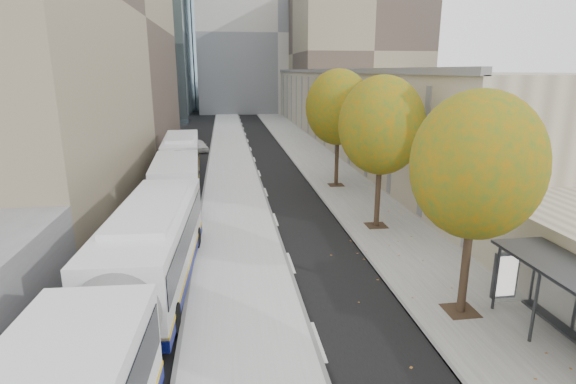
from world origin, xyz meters
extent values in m
cube|color=#BDBDBD|center=(-3.88, 35.00, 0.07)|extent=(4.25, 150.00, 0.15)
cube|color=gray|center=(4.12, 35.00, 0.04)|extent=(4.75, 150.00, 0.08)
cube|color=gray|center=(15.50, 64.00, 4.00)|extent=(18.00, 92.00, 8.00)
cube|color=#A7A399|center=(6.00, 96.00, 15.00)|extent=(30.00, 18.00, 30.00)
cube|color=#383A3F|center=(5.50, 11.00, 2.56)|extent=(1.90, 4.40, 0.10)
cylinder|color=#2E2317|center=(3.60, 13.00, 1.70)|extent=(0.28, 0.28, 3.24)
sphere|color=#275E1C|center=(3.60, 13.00, 5.26)|extent=(4.20, 4.20, 4.20)
cylinder|color=#2E2317|center=(3.60, 22.00, 1.77)|extent=(0.28, 0.28, 3.38)
sphere|color=#275E1C|center=(3.60, 22.00, 5.48)|extent=(4.40, 4.40, 4.40)
cylinder|color=#2E2317|center=(3.60, 31.00, 1.83)|extent=(0.28, 0.28, 3.51)
sphere|color=#275E1C|center=(3.60, 31.00, 5.70)|extent=(4.60, 4.60, 4.60)
cube|color=silver|center=(-7.39, 12.56, 1.54)|extent=(3.48, 18.52, 3.07)
cube|color=black|center=(-7.39, 12.56, 2.10)|extent=(3.50, 17.79, 1.06)
cube|color=silver|center=(-7.62, 32.38, 1.50)|extent=(3.57, 18.16, 3.01)
cube|color=black|center=(-7.62, 32.38, 2.06)|extent=(3.59, 17.44, 1.04)
cube|color=#127462|center=(-7.62, 23.38, 1.15)|extent=(1.91, 0.16, 1.16)
imported|color=silver|center=(-7.11, 47.29, 0.60)|extent=(2.39, 3.79, 1.20)
camera|label=1|loc=(-4.30, -0.05, 8.18)|focal=28.00mm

